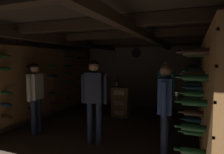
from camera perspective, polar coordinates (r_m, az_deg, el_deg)
ground_plane at (r=4.89m, az=-1.89°, el=-15.82°), size 8.40×8.40×0.00m
room_shell at (r=4.84m, az=-0.63°, el=1.20°), size 4.72×6.52×2.41m
wine_crate_stack at (r=6.28m, az=2.48°, el=-6.94°), size 0.52×0.35×0.90m
display_bottle at (r=6.21m, az=1.41°, el=-1.60°), size 0.08×0.08×0.35m
person_host_center at (r=4.14m, az=-5.00°, el=-4.64°), size 0.53×0.27×1.71m
person_guest_mid_left at (r=5.03m, az=-20.54°, el=-3.90°), size 0.36×0.54×1.64m
person_guest_mid_right at (r=3.58m, az=14.65°, el=-6.94°), size 0.33×0.54×1.65m
person_guest_far_right at (r=5.06m, az=14.73°, el=-3.34°), size 0.46×0.39×1.68m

